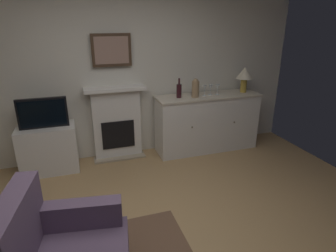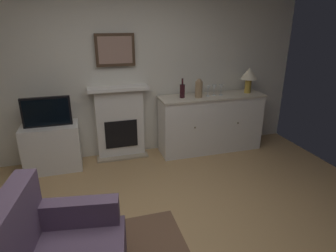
{
  "view_description": "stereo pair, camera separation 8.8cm",
  "coord_description": "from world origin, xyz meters",
  "px_view_note": "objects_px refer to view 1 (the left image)",
  "views": [
    {
      "loc": [
        -0.58,
        -1.99,
        1.99
      ],
      "look_at": [
        0.26,
        0.56,
        1.0
      ],
      "focal_mm": 30.59,
      "sensor_mm": 36.0,
      "label": 1
    },
    {
      "loc": [
        -0.5,
        -2.01,
        1.99
      ],
      "look_at": [
        0.26,
        0.56,
        1.0
      ],
      "focal_mm": 30.59,
      "sensor_mm": 36.0,
      "label": 2
    }
  ],
  "objects_px": {
    "wine_glass_center": "(211,87)",
    "wine_glass_right": "(218,87)",
    "sideboard_cabinet": "(207,123)",
    "tv_cabinet": "(49,149)",
    "fireplace_unit": "(117,123)",
    "wine_glass_left": "(205,88)",
    "tv_set": "(43,113)",
    "table_lamp": "(245,75)",
    "framed_picture": "(112,50)",
    "vase_decorative": "(195,88)",
    "wine_bottle": "(179,91)"
  },
  "relations": [
    {
      "from": "wine_glass_left",
      "to": "tv_set",
      "type": "distance_m",
      "value": 2.31
    },
    {
      "from": "wine_glass_center",
      "to": "table_lamp",
      "type": "bearing_deg",
      "value": 0.59
    },
    {
      "from": "table_lamp",
      "to": "wine_glass_left",
      "type": "height_order",
      "value": "table_lamp"
    },
    {
      "from": "fireplace_unit",
      "to": "tv_set",
      "type": "bearing_deg",
      "value": -169.23
    },
    {
      "from": "sideboard_cabinet",
      "to": "vase_decorative",
      "type": "bearing_deg",
      "value": -168.38
    },
    {
      "from": "tv_cabinet",
      "to": "wine_glass_right",
      "type": "bearing_deg",
      "value": -0.85
    },
    {
      "from": "tv_set",
      "to": "sideboard_cabinet",
      "type": "bearing_deg",
      "value": 0.2
    },
    {
      "from": "fireplace_unit",
      "to": "tv_set",
      "type": "distance_m",
      "value": 1.04
    },
    {
      "from": "sideboard_cabinet",
      "to": "table_lamp",
      "type": "xyz_separation_m",
      "value": [
        0.62,
        0.0,
        0.73
      ]
    },
    {
      "from": "sideboard_cabinet",
      "to": "tv_cabinet",
      "type": "height_order",
      "value": "sideboard_cabinet"
    },
    {
      "from": "wine_bottle",
      "to": "tv_set",
      "type": "bearing_deg",
      "value": -179.82
    },
    {
      "from": "wine_glass_left",
      "to": "tv_cabinet",
      "type": "bearing_deg",
      "value": 179.0
    },
    {
      "from": "sideboard_cabinet",
      "to": "framed_picture",
      "type": "bearing_deg",
      "value": 171.04
    },
    {
      "from": "fireplace_unit",
      "to": "wine_glass_left",
      "type": "relative_size",
      "value": 6.67
    },
    {
      "from": "tv_set",
      "to": "wine_glass_right",
      "type": "bearing_deg",
      "value": -0.32
    },
    {
      "from": "vase_decorative",
      "to": "wine_bottle",
      "type": "bearing_deg",
      "value": 168.92
    },
    {
      "from": "framed_picture",
      "to": "table_lamp",
      "type": "xyz_separation_m",
      "value": [
        2.03,
        -0.22,
        -0.42
      ]
    },
    {
      "from": "fireplace_unit",
      "to": "tv_cabinet",
      "type": "xyz_separation_m",
      "value": [
        -0.98,
        -0.16,
        -0.22
      ]
    },
    {
      "from": "sideboard_cabinet",
      "to": "tv_set",
      "type": "distance_m",
      "value": 2.42
    },
    {
      "from": "framed_picture",
      "to": "sideboard_cabinet",
      "type": "height_order",
      "value": "framed_picture"
    },
    {
      "from": "framed_picture",
      "to": "wine_glass_right",
      "type": "relative_size",
      "value": 3.33
    },
    {
      "from": "fireplace_unit",
      "to": "wine_glass_right",
      "type": "distance_m",
      "value": 1.63
    },
    {
      "from": "framed_picture",
      "to": "sideboard_cabinet",
      "type": "xyz_separation_m",
      "value": [
        1.41,
        -0.22,
        -1.15
      ]
    },
    {
      "from": "framed_picture",
      "to": "tv_cabinet",
      "type": "xyz_separation_m",
      "value": [
        -0.98,
        -0.21,
        -1.28
      ]
    },
    {
      "from": "table_lamp",
      "to": "vase_decorative",
      "type": "height_order",
      "value": "table_lamp"
    },
    {
      "from": "fireplace_unit",
      "to": "wine_glass_right",
      "type": "xyz_separation_m",
      "value": [
        1.55,
        -0.2,
        0.48
      ]
    },
    {
      "from": "wine_glass_right",
      "to": "vase_decorative",
      "type": "distance_m",
      "value": 0.38
    },
    {
      "from": "table_lamp",
      "to": "tv_cabinet",
      "type": "bearing_deg",
      "value": 179.71
    },
    {
      "from": "wine_glass_right",
      "to": "tv_set",
      "type": "relative_size",
      "value": 0.27
    },
    {
      "from": "fireplace_unit",
      "to": "wine_glass_left",
      "type": "bearing_deg",
      "value": -8.66
    },
    {
      "from": "fireplace_unit",
      "to": "tv_set",
      "type": "xyz_separation_m",
      "value": [
        -0.98,
        -0.19,
        0.31
      ]
    },
    {
      "from": "wine_glass_right",
      "to": "tv_set",
      "type": "xyz_separation_m",
      "value": [
        -2.52,
        0.01,
        -0.17
      ]
    },
    {
      "from": "wine_glass_center",
      "to": "vase_decorative",
      "type": "xyz_separation_m",
      "value": [
        -0.27,
        -0.04,
        0.02
      ]
    },
    {
      "from": "sideboard_cabinet",
      "to": "wine_glass_left",
      "type": "relative_size",
      "value": 10.01
    },
    {
      "from": "framed_picture",
      "to": "table_lamp",
      "type": "bearing_deg",
      "value": -6.27
    },
    {
      "from": "table_lamp",
      "to": "wine_glass_left",
      "type": "bearing_deg",
      "value": -177.92
    },
    {
      "from": "sideboard_cabinet",
      "to": "vase_decorative",
      "type": "distance_m",
      "value": 0.64
    },
    {
      "from": "sideboard_cabinet",
      "to": "tv_cabinet",
      "type": "xyz_separation_m",
      "value": [
        -2.39,
        0.02,
        -0.13
      ]
    },
    {
      "from": "wine_glass_left",
      "to": "vase_decorative",
      "type": "distance_m",
      "value": 0.16
    },
    {
      "from": "wine_bottle",
      "to": "wine_glass_center",
      "type": "distance_m",
      "value": 0.52
    },
    {
      "from": "framed_picture",
      "to": "wine_glass_left",
      "type": "relative_size",
      "value": 3.33
    },
    {
      "from": "framed_picture",
      "to": "tv_set",
      "type": "xyz_separation_m",
      "value": [
        -0.98,
        -0.23,
        -0.75
      ]
    },
    {
      "from": "table_lamp",
      "to": "wine_glass_center",
      "type": "xyz_separation_m",
      "value": [
        -0.59,
        -0.01,
        -0.16
      ]
    },
    {
      "from": "wine_glass_center",
      "to": "wine_glass_right",
      "type": "distance_m",
      "value": 0.11
    },
    {
      "from": "wine_glass_left",
      "to": "tv_cabinet",
      "type": "xyz_separation_m",
      "value": [
        -2.3,
        0.04,
        -0.7
      ]
    },
    {
      "from": "framed_picture",
      "to": "wine_glass_right",
      "type": "bearing_deg",
      "value": -8.98
    },
    {
      "from": "wine_glass_left",
      "to": "wine_glass_center",
      "type": "relative_size",
      "value": 1.0
    },
    {
      "from": "table_lamp",
      "to": "vase_decorative",
      "type": "relative_size",
      "value": 1.42
    },
    {
      "from": "table_lamp",
      "to": "wine_glass_center",
      "type": "relative_size",
      "value": 2.42
    },
    {
      "from": "wine_bottle",
      "to": "sideboard_cabinet",
      "type": "bearing_deg",
      "value": 0.28
    }
  ]
}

